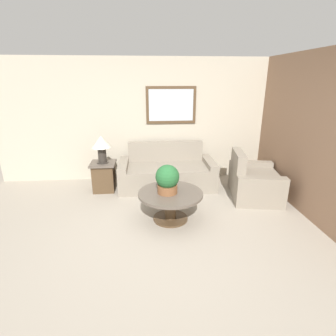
{
  "coord_description": "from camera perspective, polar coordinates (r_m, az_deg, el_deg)",
  "views": [
    {
      "loc": [
        -0.2,
        -3.04,
        2.17
      ],
      "look_at": [
        0.18,
        1.49,
        0.61
      ],
      "focal_mm": 28.0,
      "sensor_mm": 36.0,
      "label": 1
    }
  ],
  "objects": [
    {
      "name": "potted_plant_on_table",
      "position": [
        4.04,
        -0.14,
        -2.42
      ],
      "size": [
        0.37,
        0.37,
        0.45
      ],
      "color": "brown",
      "rests_on": "coffee_table"
    },
    {
      "name": "coffee_table",
      "position": [
        4.18,
        0.54,
        -6.98
      ],
      "size": [
        1.02,
        1.02,
        0.47
      ],
      "color": "#4C3823",
      "rests_on": "ground_plane"
    },
    {
      "name": "ground_plane",
      "position": [
        3.73,
        -0.81,
        -16.57
      ],
      "size": [
        20.0,
        20.0,
        0.0
      ],
      "primitive_type": "plane",
      "color": "gray"
    },
    {
      "name": "table_lamp",
      "position": [
        5.26,
        -14.31,
        4.9
      ],
      "size": [
        0.37,
        0.37,
        0.54
      ],
      "color": "#2D2823",
      "rests_on": "side_table"
    },
    {
      "name": "wall_back",
      "position": [
        5.78,
        -2.68,
        10.33
      ],
      "size": [
        6.77,
        0.09,
        2.6
      ],
      "color": "#B2A893",
      "rests_on": "ground_plane"
    },
    {
      "name": "couch_main",
      "position": [
        5.5,
        -0.27,
        -1.08
      ],
      "size": [
        1.96,
        0.92,
        0.89
      ],
      "color": "gray",
      "rests_on": "ground_plane"
    },
    {
      "name": "wall_right",
      "position": [
        5.16,
        26.0,
        7.32
      ],
      "size": [
        0.06,
        4.65,
        2.6
      ],
      "color": "#937056",
      "rests_on": "ground_plane"
    },
    {
      "name": "side_table",
      "position": [
        5.44,
        -13.76,
        -1.75
      ],
      "size": [
        0.49,
        0.49,
        0.59
      ],
      "color": "#4C3823",
      "rests_on": "ground_plane"
    },
    {
      "name": "armchair",
      "position": [
        5.27,
        18.06,
        -2.94
      ],
      "size": [
        1.02,
        1.23,
        0.89
      ],
      "rotation": [
        0.0,
        0.0,
        1.41
      ],
      "color": "gray",
      "rests_on": "ground_plane"
    }
  ]
}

